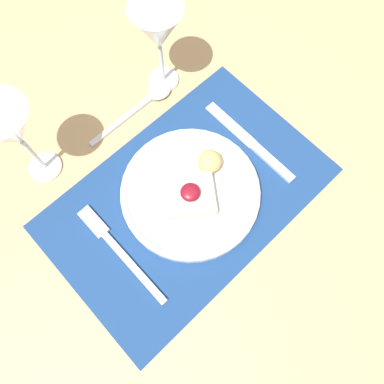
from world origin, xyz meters
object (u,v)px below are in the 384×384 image
object	(u,v)px
wine_glass_near	(158,31)
wine_glass_far	(11,130)
fork	(116,247)
knife	(255,147)
spoon	(150,98)
dinner_plate	(193,193)

from	to	relation	value
wine_glass_near	wine_glass_far	world-z (taller)	wine_glass_far
fork	knife	distance (m)	0.31
fork	spoon	bearing A→B (deg)	35.64
dinner_plate	wine_glass_far	distance (m)	0.30
dinner_plate	wine_glass_far	bearing A→B (deg)	125.30
spoon	dinner_plate	bearing A→B (deg)	-114.76
fork	wine_glass_far	world-z (taller)	wine_glass_far
wine_glass_near	spoon	bearing A→B (deg)	-163.38
dinner_plate	wine_glass_near	size ratio (longest dim) A/B	1.34
wine_glass_near	knife	bearing A→B (deg)	-84.12
spoon	wine_glass_far	world-z (taller)	wine_glass_far
dinner_plate	spoon	distance (m)	0.22
spoon	wine_glass_far	distance (m)	0.27
fork	knife	world-z (taller)	knife
fork	spoon	world-z (taller)	spoon
fork	spoon	distance (m)	0.30
wine_glass_near	wine_glass_far	size ratio (longest dim) A/B	0.97
fork	wine_glass_near	xyz separation A→B (m)	(0.29, 0.20, 0.13)
knife	wine_glass_far	bearing A→B (deg)	144.73
fork	spoon	xyz separation A→B (m)	(0.24, 0.18, -0.00)
fork	knife	size ratio (longest dim) A/B	1.00
spoon	wine_glass_far	bearing A→B (deg)	170.87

